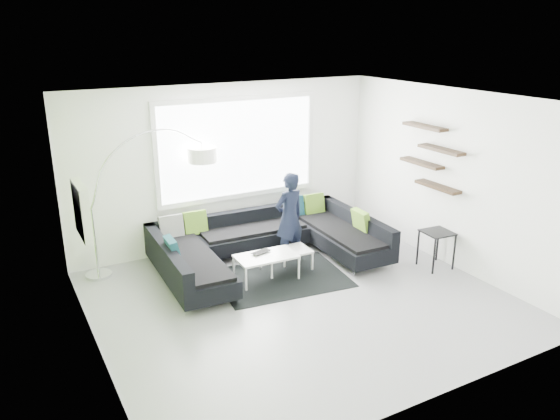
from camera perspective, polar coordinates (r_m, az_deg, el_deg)
The scene contains 9 objects.
ground at distance 7.82m, azimuth 2.16°, elevation -9.39°, with size 5.50×5.50×0.00m, color gray.
room_shell at distance 7.34m, azimuth 1.76°, elevation 3.93°, with size 5.54×5.04×2.82m.
sectional_sofa at distance 8.77m, azimuth -1.11°, elevation -3.74°, with size 3.58×2.30×0.76m.
rug at distance 8.44m, azimuth 0.14°, elevation -7.11°, with size 1.93×1.40×0.01m, color black.
coffee_table at distance 8.49m, azimuth -0.35°, elevation -5.53°, with size 1.18×0.69×0.39m, color white.
arc_lamp at distance 8.57m, azimuth -19.13°, elevation 0.11°, with size 2.03×0.55×2.20m, color silver, non-canonical shape.
side_table at distance 9.04m, azimuth 15.97°, elevation -3.99°, with size 0.44×0.44×0.61m, color black.
person at distance 8.81m, azimuth 0.97°, elevation -0.76°, with size 0.59×0.44×1.49m, color black.
laptop at distance 8.32m, azimuth -1.77°, elevation -4.53°, with size 0.37×0.29×0.03m, color black.
Camera 1 is at (-3.57, -5.90, 3.68)m, focal length 35.00 mm.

